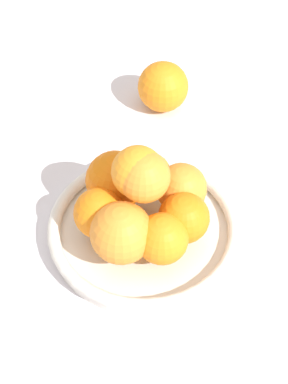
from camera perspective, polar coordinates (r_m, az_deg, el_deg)
name	(u,v)px	position (r m, az deg, el deg)	size (l,w,h in m)	color
ground_plane	(144,237)	(0.86, 0.00, -3.98)	(4.00, 4.00, 0.00)	silver
fruit_bowl	(144,230)	(0.85, 0.00, -3.36)	(0.25, 0.25, 0.03)	silver
orange_pile	(140,200)	(0.80, -0.35, -0.70)	(0.17, 0.17, 0.12)	orange
stray_orange	(163,87)	(1.01, 1.71, 9.34)	(0.08, 0.08, 0.08)	orange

